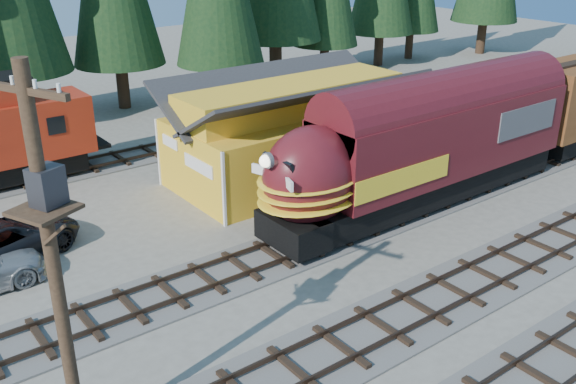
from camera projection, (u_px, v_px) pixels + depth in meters
ground at (454, 252)px, 25.52m from camera, size 120.00×120.00×0.00m
track_siding at (517, 168)px, 34.00m from camera, size 68.00×3.20×0.33m
track_spur at (51, 175)px, 33.10m from camera, size 32.00×3.20×0.33m
depot at (293, 120)px, 32.04m from camera, size 12.80×7.00×5.30m
locomotive at (416, 152)px, 28.44m from camera, size 17.22×3.42×4.68m
utility_pole at (52, 248)px, 14.05m from camera, size 1.57×2.23×9.74m
pickup_truck_a at (0, 242)px, 24.45m from camera, size 6.94×5.03×1.75m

